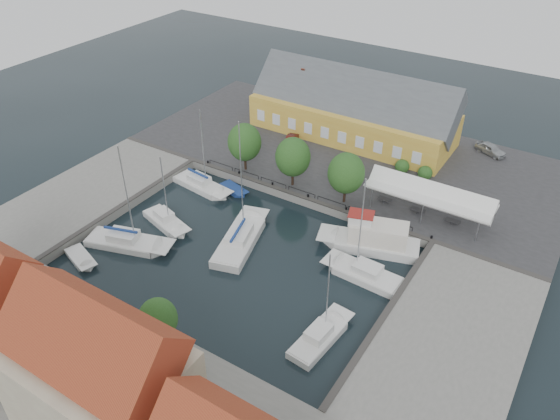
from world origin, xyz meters
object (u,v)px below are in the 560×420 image
at_px(east_boat_a, 364,275).
at_px(east_boat_c, 320,338).
at_px(launch_nw, 234,190).
at_px(launch_sw, 81,259).
at_px(center_sailboat, 241,240).
at_px(west_boat_c, 166,223).
at_px(west_boat_d, 128,243).
at_px(car_silver, 491,149).
at_px(car_red, 291,141).
at_px(warehouse, 350,111).
at_px(tent_canopy, 430,195).
at_px(trawler, 372,240).
at_px(west_boat_a, 202,186).

xyz_separation_m(east_boat_a, east_boat_c, (0.33, -9.49, -0.00)).
distance_m(east_boat_a, launch_nw, 21.19).
bearing_deg(launch_sw, center_sailboat, 42.49).
bearing_deg(west_boat_c, west_boat_d, -99.98).
bearing_deg(launch_sw, car_silver, 55.67).
bearing_deg(center_sailboat, launch_nw, 130.54).
distance_m(car_red, east_boat_c, 34.32).
xyz_separation_m(warehouse, tent_canopy, (16.60, -13.86, -0.74)).
distance_m(west_boat_d, launch_sw, 4.96).
xyz_separation_m(tent_canopy, center_sailboat, (-15.41, -14.17, -3.32)).
bearing_deg(car_red, east_boat_a, -58.20).
distance_m(car_red, trawler, 23.01).
distance_m(car_silver, east_boat_c, 40.16).
distance_m(tent_canopy, west_boat_a, 27.30).
bearing_deg(car_silver, west_boat_d, 168.47).
distance_m(tent_canopy, east_boat_c, 21.93).
distance_m(car_red, west_boat_a, 14.75).
bearing_deg(trawler, car_red, 143.41).
xyz_separation_m(west_boat_d, launch_sw, (-2.30, -4.40, -0.18)).
bearing_deg(center_sailboat, trawler, 28.57).
height_order(car_silver, west_boat_a, west_boat_a).
bearing_deg(west_boat_a, car_silver, 42.89).
height_order(warehouse, west_boat_d, west_boat_d).
relative_size(car_red, east_boat_c, 0.39).
xyz_separation_m(tent_canopy, west_boat_a, (-25.93, -7.81, -3.41)).
xyz_separation_m(tent_canopy, launch_sw, (-27.62, -25.36, -3.59)).
distance_m(tent_canopy, center_sailboat, 21.20).
xyz_separation_m(east_boat_a, west_boat_d, (-23.43, -8.84, 0.01)).
xyz_separation_m(car_silver, west_boat_a, (-28.15, -26.15, -1.46)).
bearing_deg(west_boat_c, center_sailboat, 11.03).
bearing_deg(launch_nw, tent_canopy, 15.59).
xyz_separation_m(west_boat_c, launch_nw, (2.21, 9.73, -0.17)).
relative_size(car_red, center_sailboat, 0.26).
bearing_deg(warehouse, car_silver, 13.40).
xyz_separation_m(tent_canopy, trawler, (-3.13, -7.48, -2.67)).
bearing_deg(east_boat_a, car_silver, 82.31).
height_order(center_sailboat, east_boat_a, center_sailboat).
height_order(warehouse, west_boat_c, warehouse).
height_order(car_silver, car_red, car_silver).
xyz_separation_m(car_silver, east_boat_c, (-3.78, -39.95, -1.47)).
distance_m(car_red, launch_sw, 32.19).
distance_m(west_boat_c, launch_sw, 9.95).
height_order(east_boat_c, west_boat_a, west_boat_a).
xyz_separation_m(car_silver, west_boat_d, (-27.55, -39.30, -1.46)).
bearing_deg(car_silver, west_boat_c, 165.62).
relative_size(car_silver, launch_nw, 0.98).
relative_size(warehouse, west_boat_c, 2.99).
bearing_deg(tent_canopy, east_boat_c, -94.13).
relative_size(west_boat_c, west_boat_d, 0.75).
bearing_deg(east_boat_c, car_silver, 84.59).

